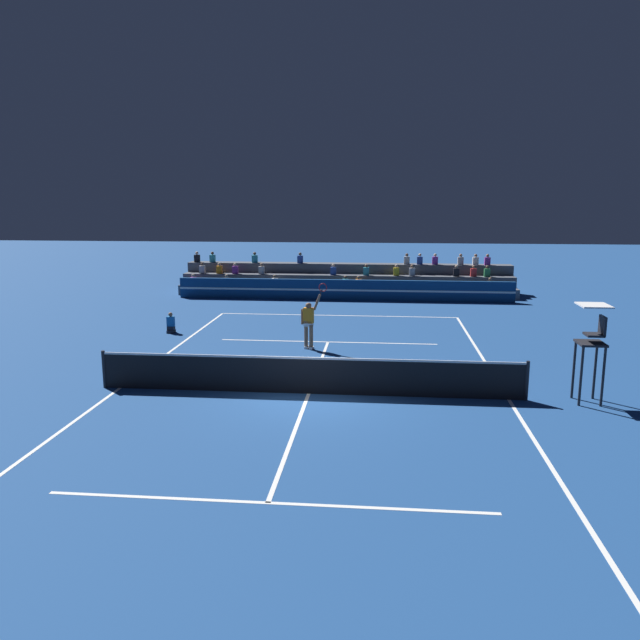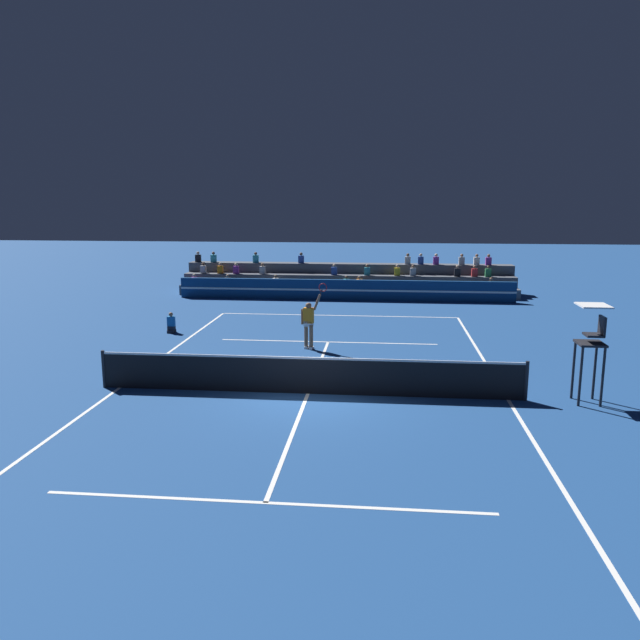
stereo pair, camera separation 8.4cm
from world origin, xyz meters
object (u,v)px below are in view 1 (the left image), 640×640
tennis_player (309,322)px  tennis_ball (425,378)px  umpire_chair (593,340)px  ball_kid_courtside (171,325)px

tennis_player → tennis_ball: bearing=-41.6°
tennis_player → tennis_ball: (3.96, -3.52, -0.95)m
umpire_chair → tennis_player: umpire_chair is taller
tennis_player → tennis_ball: size_ratio=36.46×
umpire_chair → ball_kid_courtside: (-14.08, 7.46, -1.39)m
umpire_chair → tennis_player: bearing=147.2°
ball_kid_courtside → tennis_player: size_ratio=0.34×
tennis_ball → umpire_chair: bearing=-22.5°
ball_kid_courtside → tennis_ball: ball_kid_courtside is taller
ball_kid_courtside → tennis_ball: bearing=-30.1°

